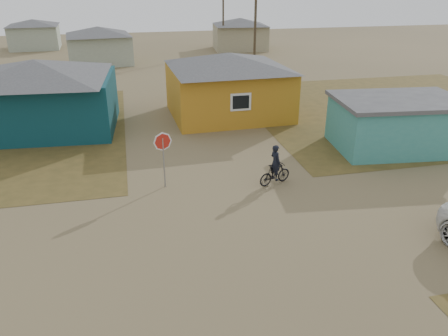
{
  "coord_description": "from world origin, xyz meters",
  "views": [
    {
      "loc": [
        -3.64,
        -12.13,
        8.16
      ],
      "look_at": [
        -0.25,
        3.0,
        1.3
      ],
      "focal_mm": 35.0,
      "sensor_mm": 36.0,
      "label": 1
    }
  ],
  "objects": [
    {
      "name": "house_pale_west",
      "position": [
        -6.0,
        34.0,
        1.86
      ],
      "size": [
        7.04,
        6.15,
        3.6
      ],
      "color": "#99A38C",
      "rests_on": "ground"
    },
    {
      "name": "house_teal",
      "position": [
        -8.5,
        13.5,
        2.05
      ],
      "size": [
        8.93,
        7.08,
        4.0
      ],
      "color": "#0A3037",
      "rests_on": "ground"
    },
    {
      "name": "ground",
      "position": [
        0.0,
        0.0,
        0.0
      ],
      "size": [
        120.0,
        120.0,
        0.0
      ],
      "primitive_type": "plane",
      "color": "olive"
    },
    {
      "name": "house_pale_north",
      "position": [
        -14.0,
        46.0,
        1.75
      ],
      "size": [
        6.28,
        5.81,
        3.4
      ],
      "color": "#99A38C",
      "rests_on": "ground"
    },
    {
      "name": "utility_pole_near",
      "position": [
        6.5,
        22.0,
        4.14
      ],
      "size": [
        1.4,
        0.2,
        8.0
      ],
      "color": "#423727",
      "rests_on": "ground"
    },
    {
      "name": "house_yellow",
      "position": [
        2.5,
        14.0,
        2.0
      ],
      "size": [
        7.72,
        6.76,
        3.9
      ],
      "color": "#B87C1C",
      "rests_on": "ground"
    },
    {
      "name": "cyclist",
      "position": [
        2.13,
        3.77,
        0.64
      ],
      "size": [
        1.62,
        0.93,
        1.77
      ],
      "color": "black",
      "rests_on": "ground"
    },
    {
      "name": "grass_ne",
      "position": [
        14.0,
        13.0,
        0.01
      ],
      "size": [
        20.0,
        18.0,
        0.0
      ],
      "primitive_type": "cube",
      "color": "brown",
      "rests_on": "ground"
    },
    {
      "name": "utility_pole_far",
      "position": [
        7.5,
        38.0,
        4.14
      ],
      "size": [
        1.4,
        0.2,
        8.0
      ],
      "color": "#423727",
      "rests_on": "ground"
    },
    {
      "name": "shed_turquoise",
      "position": [
        9.5,
        6.5,
        1.31
      ],
      "size": [
        6.71,
        4.93,
        2.6
      ],
      "color": "teal",
      "rests_on": "ground"
    },
    {
      "name": "stop_sign",
      "position": [
        -2.45,
        4.52,
        1.78
      ],
      "size": [
        0.79,
        0.12,
        2.42
      ],
      "color": "gray",
      "rests_on": "ground"
    },
    {
      "name": "house_beige_east",
      "position": [
        10.0,
        40.0,
        1.86
      ],
      "size": [
        6.95,
        6.05,
        3.6
      ],
      "color": "gray",
      "rests_on": "ground"
    }
  ]
}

